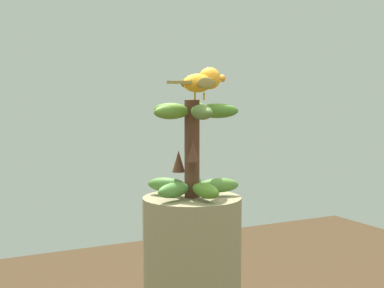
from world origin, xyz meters
TOP-DOWN VIEW (x-y plane):
  - banana_bunch at (-0.00, 0.00)m, footprint 0.26×0.27m
  - perched_bird at (-0.02, -0.02)m, footprint 0.11×0.21m

SIDE VIEW (x-z plane):
  - banana_bunch at x=0.00m, z-range 1.23..1.49m
  - perched_bird at x=-0.02m, z-range 1.50..1.59m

